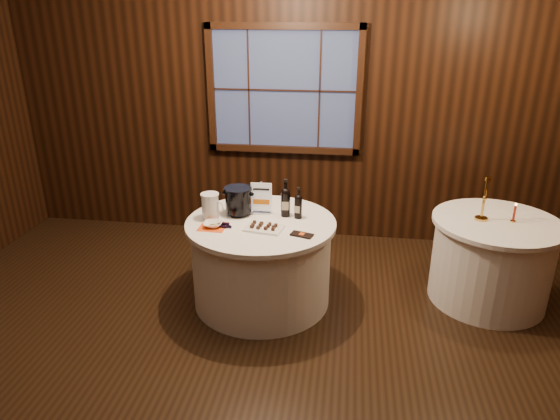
# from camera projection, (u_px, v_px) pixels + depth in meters

# --- Properties ---
(ground) EXTENTS (6.00, 6.00, 0.00)m
(ground) POSITION_uv_depth(u_px,v_px,m) (238.00, 373.00, 3.60)
(ground) COLOR black
(ground) RESTS_ON ground
(back_wall) EXTENTS (6.00, 0.10, 3.00)m
(back_wall) POSITION_uv_depth(u_px,v_px,m) (284.00, 100.00, 5.30)
(back_wall) COLOR black
(back_wall) RESTS_ON ground
(main_table) EXTENTS (1.28, 1.28, 0.77)m
(main_table) POSITION_uv_depth(u_px,v_px,m) (261.00, 261.00, 4.37)
(main_table) COLOR white
(main_table) RESTS_ON ground
(side_table) EXTENTS (1.08, 1.08, 0.77)m
(side_table) POSITION_uv_depth(u_px,v_px,m) (491.00, 260.00, 4.39)
(side_table) COLOR white
(side_table) RESTS_ON ground
(sign_stand) EXTENTS (0.18, 0.09, 0.29)m
(sign_stand) POSITION_uv_depth(u_px,v_px,m) (262.00, 203.00, 4.36)
(sign_stand) COLOR #AFAEB5
(sign_stand) RESTS_ON main_table
(port_bottle_left) EXTENTS (0.08, 0.08, 0.33)m
(port_bottle_left) POSITION_uv_depth(u_px,v_px,m) (285.00, 200.00, 4.28)
(port_bottle_left) COLOR black
(port_bottle_left) RESTS_ON main_table
(port_bottle_right) EXTENTS (0.07, 0.07, 0.28)m
(port_bottle_right) POSITION_uv_depth(u_px,v_px,m) (298.00, 205.00, 4.25)
(port_bottle_right) COLOR black
(port_bottle_right) RESTS_ON main_table
(ice_bucket) EXTENTS (0.24, 0.24, 0.25)m
(ice_bucket) POSITION_uv_depth(u_px,v_px,m) (238.00, 200.00, 4.32)
(ice_bucket) COLOR black
(ice_bucket) RESTS_ON main_table
(chocolate_plate) EXTENTS (0.33, 0.25, 0.04)m
(chocolate_plate) POSITION_uv_depth(u_px,v_px,m) (264.00, 227.00, 4.07)
(chocolate_plate) COLOR white
(chocolate_plate) RESTS_ON main_table
(chocolate_box) EXTENTS (0.19, 0.13, 0.01)m
(chocolate_box) POSITION_uv_depth(u_px,v_px,m) (302.00, 235.00, 3.96)
(chocolate_box) COLOR black
(chocolate_box) RESTS_ON main_table
(grape_bunch) EXTENTS (0.17, 0.09, 0.04)m
(grape_bunch) POSITION_uv_depth(u_px,v_px,m) (226.00, 225.00, 4.11)
(grape_bunch) COLOR black
(grape_bunch) RESTS_ON main_table
(glass_pitcher) EXTENTS (0.21, 0.16, 0.23)m
(glass_pitcher) POSITION_uv_depth(u_px,v_px,m) (211.00, 206.00, 4.24)
(glass_pitcher) COLOR white
(glass_pitcher) RESTS_ON main_table
(orange_napkin) EXTENTS (0.22, 0.22, 0.00)m
(orange_napkin) POSITION_uv_depth(u_px,v_px,m) (213.00, 227.00, 4.12)
(orange_napkin) COLOR #EF4F14
(orange_napkin) RESTS_ON main_table
(cracker_bowl) EXTENTS (0.17, 0.17, 0.04)m
(cracker_bowl) POSITION_uv_depth(u_px,v_px,m) (213.00, 224.00, 4.11)
(cracker_bowl) COLOR white
(cracker_bowl) RESTS_ON orange_napkin
(brass_candlestick) EXTENTS (0.11, 0.11, 0.39)m
(brass_candlestick) POSITION_uv_depth(u_px,v_px,m) (483.00, 204.00, 4.21)
(brass_candlestick) COLOR #C0903C
(brass_candlestick) RESTS_ON side_table
(red_candle) EXTENTS (0.05, 0.05, 0.17)m
(red_candle) POSITION_uv_depth(u_px,v_px,m) (514.00, 214.00, 4.19)
(red_candle) COLOR #C0903C
(red_candle) RESTS_ON side_table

